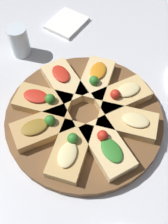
# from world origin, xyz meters

# --- Properties ---
(ground_plane) EXTENTS (3.00, 3.00, 0.00)m
(ground_plane) POSITION_xyz_m (0.00, 0.00, 0.00)
(ground_plane) COLOR silver
(serving_board) EXTENTS (0.42, 0.42, 0.03)m
(serving_board) POSITION_xyz_m (0.00, 0.00, 0.01)
(serving_board) COLOR brown
(serving_board) RESTS_ON ground_plane
(focaccia_slice_0) EXTENTS (0.17, 0.12, 0.05)m
(focaccia_slice_0) POSITION_xyz_m (0.11, 0.04, 0.04)
(focaccia_slice_0) COLOR tan
(focaccia_slice_0) RESTS_ON serving_board
(focaccia_slice_1) EXTENTS (0.13, 0.17, 0.05)m
(focaccia_slice_1) POSITION_xyz_m (0.05, 0.10, 0.04)
(focaccia_slice_1) COLOR #E5C689
(focaccia_slice_1) RESTS_ON serving_board
(focaccia_slice_2) EXTENTS (0.12, 0.17, 0.04)m
(focaccia_slice_2) POSITION_xyz_m (-0.04, 0.11, 0.04)
(focaccia_slice_2) COLOR #DBB775
(focaccia_slice_2) RESTS_ON serving_board
(focaccia_slice_3) EXTENTS (0.17, 0.13, 0.05)m
(focaccia_slice_3) POSITION_xyz_m (-0.10, 0.05, 0.04)
(focaccia_slice_3) COLOR #DBB775
(focaccia_slice_3) RESTS_ON serving_board
(focaccia_slice_4) EXTENTS (0.17, 0.12, 0.05)m
(focaccia_slice_4) POSITION_xyz_m (-0.11, -0.04, 0.04)
(focaccia_slice_4) COLOR #E5C689
(focaccia_slice_4) RESTS_ON serving_board
(focaccia_slice_5) EXTENTS (0.13, 0.17, 0.04)m
(focaccia_slice_5) POSITION_xyz_m (-0.05, -0.11, 0.04)
(focaccia_slice_5) COLOR #E5C689
(focaccia_slice_5) RESTS_ON serving_board
(focaccia_slice_6) EXTENTS (0.12, 0.17, 0.05)m
(focaccia_slice_6) POSITION_xyz_m (0.04, -0.11, 0.04)
(focaccia_slice_6) COLOR tan
(focaccia_slice_6) RESTS_ON serving_board
(focaccia_slice_7) EXTENTS (0.17, 0.14, 0.05)m
(focaccia_slice_7) POSITION_xyz_m (0.10, -0.06, 0.04)
(focaccia_slice_7) COLOR tan
(focaccia_slice_7) RESTS_ON serving_board
(water_glass) EXTENTS (0.06, 0.06, 0.10)m
(water_glass) POSITION_xyz_m (-0.08, -0.31, 0.05)
(water_glass) COLOR silver
(water_glass) RESTS_ON ground_plane
(napkin_stack) EXTENTS (0.13, 0.12, 0.01)m
(napkin_stack) POSITION_xyz_m (-0.28, -0.28, 0.01)
(napkin_stack) COLOR white
(napkin_stack) RESTS_ON ground_plane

